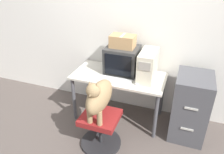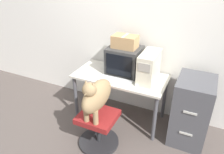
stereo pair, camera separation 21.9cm
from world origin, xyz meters
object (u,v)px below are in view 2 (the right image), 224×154
(keyboard, at_px, (115,81))
(crt_monitor, at_px, (124,60))
(cardboard_box, at_px, (125,42))
(filing_cabinet, at_px, (191,111))
(pc_tower, at_px, (149,67))
(office_chair, at_px, (98,128))
(dog, at_px, (96,96))

(keyboard, bearing_deg, crt_monitor, 89.70)
(cardboard_box, bearing_deg, keyboard, -90.30)
(crt_monitor, distance_m, filing_cabinet, 1.10)
(pc_tower, bearing_deg, keyboard, -148.11)
(office_chair, relative_size, cardboard_box, 1.59)
(keyboard, distance_m, office_chair, 0.65)
(pc_tower, bearing_deg, crt_monitor, 169.50)
(cardboard_box, bearing_deg, crt_monitor, -90.00)
(pc_tower, distance_m, filing_cabinet, 0.77)
(crt_monitor, relative_size, cardboard_box, 1.36)
(office_chair, distance_m, cardboard_box, 1.19)
(filing_cabinet, bearing_deg, office_chair, -149.79)
(crt_monitor, xyz_separation_m, pc_tower, (0.38, -0.07, 0.01))
(cardboard_box, bearing_deg, office_chair, -92.74)
(filing_cabinet, relative_size, cardboard_box, 2.71)
(pc_tower, relative_size, cardboard_box, 1.40)
(keyboard, xyz_separation_m, filing_cabinet, (0.99, 0.16, -0.28))
(pc_tower, distance_m, cardboard_box, 0.47)
(pc_tower, xyz_separation_m, keyboard, (-0.38, -0.23, -0.18))
(crt_monitor, relative_size, dog, 0.76)
(pc_tower, distance_m, dog, 0.82)
(pc_tower, xyz_separation_m, filing_cabinet, (0.61, -0.07, -0.46))
(filing_cabinet, bearing_deg, keyboard, -170.70)
(keyboard, bearing_deg, dog, -94.28)
(cardboard_box, bearing_deg, filing_cabinet, -8.43)
(keyboard, xyz_separation_m, office_chair, (-0.03, -0.43, -0.48))
(crt_monitor, height_order, filing_cabinet, crt_monitor)
(filing_cabinet, bearing_deg, pc_tower, 173.22)
(crt_monitor, bearing_deg, filing_cabinet, -8.21)
(filing_cabinet, xyz_separation_m, cardboard_box, (-0.99, 0.15, 0.73))
(crt_monitor, xyz_separation_m, keyboard, (-0.00, -0.30, -0.17))
(crt_monitor, bearing_deg, dog, -92.68)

